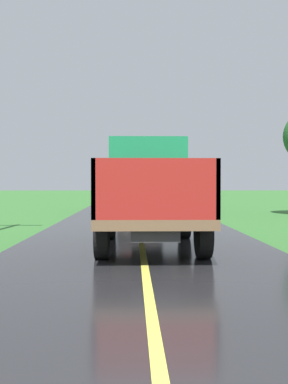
# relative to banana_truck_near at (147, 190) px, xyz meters

# --- Properties ---
(banana_truck_near) EXTENTS (2.38, 5.82, 2.80)m
(banana_truck_near) POSITION_rel_banana_truck_near_xyz_m (0.00, 0.00, 0.00)
(banana_truck_near) COLOR #2D2D30
(banana_truck_near) RESTS_ON road_surface
(banana_truck_far) EXTENTS (2.38, 5.81, 2.80)m
(banana_truck_far) POSITION_rel_banana_truck_near_xyz_m (-0.04, 14.32, -0.00)
(banana_truck_far) COLOR #2D2D30
(banana_truck_far) RESTS_ON road_surface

